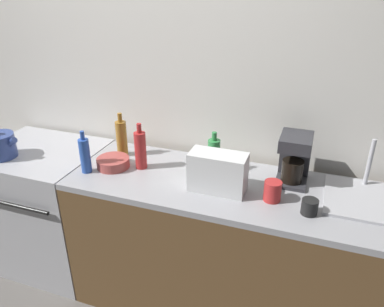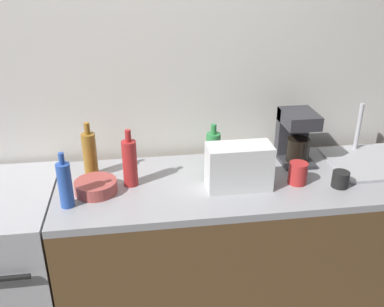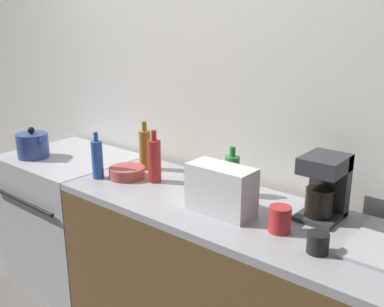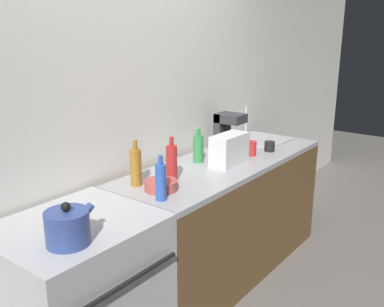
# 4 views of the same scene
# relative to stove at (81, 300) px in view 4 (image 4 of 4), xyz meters

# --- Properties ---
(wall_back) EXTENTS (8.00, 0.05, 2.60)m
(wall_back) POSITION_rel_stove_xyz_m (0.67, 0.39, 0.84)
(wall_back) COLOR silver
(wall_back) RESTS_ON ground_plane
(stove) EXTENTS (0.78, 0.70, 0.89)m
(stove) POSITION_rel_stove_xyz_m (0.00, 0.00, 0.00)
(stove) COLOR #B7B7BC
(stove) RESTS_ON ground_plane
(counter_block) EXTENTS (1.89, 0.64, 0.89)m
(counter_block) POSITION_rel_stove_xyz_m (1.34, -0.01, -0.01)
(counter_block) COLOR brown
(counter_block) RESTS_ON ground_plane
(kettle) EXTENTS (0.25, 0.19, 0.20)m
(kettle) POSITION_rel_stove_xyz_m (-0.15, -0.16, 0.51)
(kettle) COLOR #33478C
(kettle) RESTS_ON stove
(toaster) EXTENTS (0.30, 0.14, 0.22)m
(toaster) POSITION_rel_stove_xyz_m (1.26, -0.08, 0.54)
(toaster) COLOR white
(toaster) RESTS_ON counter_block
(coffee_maker) EXTENTS (0.17, 0.21, 0.28)m
(coffee_maker) POSITION_rel_stove_xyz_m (1.63, 0.17, 0.58)
(coffee_maker) COLOR #333338
(coffee_maker) RESTS_ON counter_block
(sink_tray) EXTENTS (0.41, 0.41, 0.28)m
(sink_tray) POSITION_rel_stove_xyz_m (2.02, 0.08, 0.45)
(sink_tray) COLOR #B7B7BC
(sink_tray) RESTS_ON counter_block
(bottle_green) EXTENTS (0.07, 0.07, 0.25)m
(bottle_green) POSITION_rel_stove_xyz_m (1.18, 0.12, 0.54)
(bottle_green) COLOR #338C47
(bottle_green) RESTS_ON counter_block
(bottle_red) EXTENTS (0.07, 0.07, 0.28)m
(bottle_red) POSITION_rel_stove_xyz_m (0.76, 0.01, 0.55)
(bottle_red) COLOR #B72828
(bottle_red) RESTS_ON counter_block
(bottle_amber) EXTENTS (0.07, 0.07, 0.28)m
(bottle_amber) POSITION_rel_stove_xyz_m (0.57, 0.13, 0.55)
(bottle_amber) COLOR #9E6B23
(bottle_amber) RESTS_ON counter_block
(bottle_blue) EXTENTS (0.06, 0.06, 0.26)m
(bottle_blue) POSITION_rel_stove_xyz_m (0.48, -0.14, 0.54)
(bottle_blue) COLOR #2D56B7
(bottle_blue) RESTS_ON counter_block
(cup_black) EXTENTS (0.08, 0.08, 0.08)m
(cup_black) POSITION_rel_stove_xyz_m (1.75, -0.15, 0.47)
(cup_black) COLOR black
(cup_black) RESTS_ON counter_block
(cup_red) EXTENTS (0.09, 0.09, 0.11)m
(cup_red) POSITION_rel_stove_xyz_m (1.56, -0.08, 0.49)
(cup_red) COLOR red
(cup_red) RESTS_ON counter_block
(bowl) EXTENTS (0.20, 0.20, 0.06)m
(bowl) POSITION_rel_stove_xyz_m (0.60, -0.04, 0.46)
(bowl) COLOR #B24C47
(bowl) RESTS_ON counter_block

